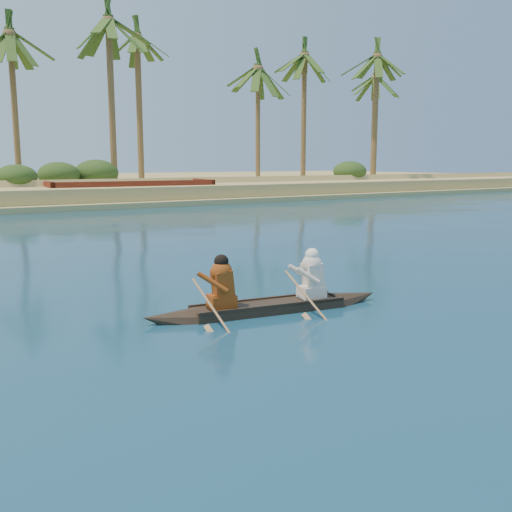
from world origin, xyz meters
TOP-DOWN VIEW (x-y plane):
  - canoe at (8.00, -4.00)m, footprint 5.19×1.47m
  - barge_right at (16.73, 27.00)m, footprint 12.07×4.68m

SIDE VIEW (x-z plane):
  - canoe at x=8.00m, z-range -0.44..0.98m
  - barge_right at x=16.73m, z-range -0.30..1.68m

